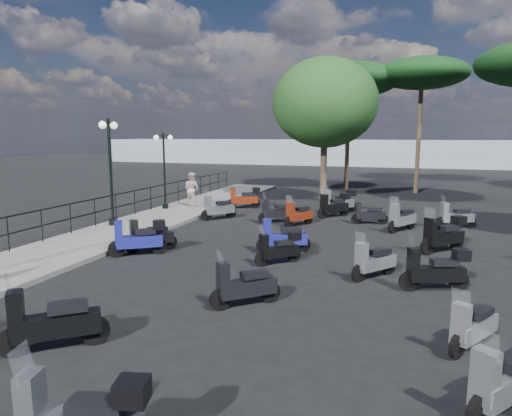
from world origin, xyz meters
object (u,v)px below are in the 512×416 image
(scooter_11, at_px, (244,286))
(scooter_26, at_px, (455,217))
(scooter_6, at_px, (51,323))
(scooter_22, at_px, (504,382))
(scooter_20, at_px, (369,214))
(broadleaf_tree, at_px, (325,103))
(pedestrian_far, at_px, (192,189))
(scooter_18, at_px, (444,235))
(lamp_post_1, at_px, (110,165))
(lamp_post_2, at_px, (164,166))
(scooter_23, at_px, (472,327))
(scooter_9, at_px, (334,206))
(scooter_14, at_px, (298,215))
(scooter_3, at_px, (218,209))
(scooter_4, at_px, (244,198))
(scooter_15, at_px, (339,202))
(pine_0, at_px, (422,74))
(pine_2, at_px, (349,80))
(scooter_19, at_px, (402,219))
(scooter_7, at_px, (279,249))
(scooter_13, at_px, (282,238))
(scooter_12, at_px, (374,262))
(scooter_2, at_px, (150,237))
(scooter_1, at_px, (138,239))
(scooter_17, at_px, (435,270))
(scooter_8, at_px, (276,212))

(scooter_11, xyz_separation_m, scooter_26, (5.15, 10.59, -0.00))
(scooter_6, distance_m, scooter_22, 7.05)
(scooter_20, relative_size, broadleaf_tree, 0.19)
(pedestrian_far, relative_size, scooter_20, 1.13)
(broadleaf_tree, bearing_deg, scooter_18, -60.37)
(lamp_post_1, height_order, lamp_post_2, lamp_post_1)
(scooter_6, relative_size, scooter_23, 1.12)
(scooter_9, xyz_separation_m, scooter_14, (-1.08, -2.40, -0.07))
(lamp_post_2, distance_m, scooter_22, 18.09)
(scooter_3, distance_m, scooter_4, 3.22)
(lamp_post_2, bearing_deg, scooter_6, -45.33)
(scooter_6, relative_size, scooter_20, 0.99)
(scooter_6, bearing_deg, scooter_4, -31.95)
(scooter_15, xyz_separation_m, pine_0, (3.60, 9.05, 6.83))
(pine_2, bearing_deg, pedestrian_far, -121.30)
(scooter_19, bearing_deg, pine_0, -62.30)
(scooter_4, relative_size, scooter_6, 1.08)
(scooter_7, bearing_deg, scooter_11, 138.81)
(scooter_22, bearing_deg, lamp_post_1, 2.42)
(scooter_14, relative_size, pine_2, 0.17)
(pine_2, bearing_deg, scooter_22, -77.99)
(scooter_20, bearing_deg, scooter_3, 84.97)
(scooter_7, distance_m, broadleaf_tree, 13.77)
(pedestrian_far, relative_size, scooter_23, 1.28)
(pine_0, bearing_deg, scooter_20, -99.90)
(scooter_3, bearing_deg, scooter_19, -142.00)
(pedestrian_far, xyz_separation_m, scooter_18, (11.40, -5.23, -0.44))
(pedestrian_far, distance_m, scooter_13, 9.55)
(scooter_15, relative_size, scooter_22, 1.14)
(pedestrian_far, relative_size, scooter_22, 1.21)
(scooter_11, relative_size, pine_2, 0.16)
(lamp_post_1, distance_m, scooter_12, 10.97)
(scooter_3, bearing_deg, scooter_12, 176.42)
(lamp_post_2, relative_size, pine_2, 0.43)
(scooter_15, relative_size, scooter_18, 1.08)
(scooter_22, distance_m, broadleaf_tree, 20.27)
(scooter_2, distance_m, scooter_20, 9.26)
(scooter_13, bearing_deg, scooter_14, -19.70)
(scooter_4, xyz_separation_m, broadleaf_tree, (3.35, 3.69, 4.86))
(scooter_1, height_order, scooter_6, scooter_6)
(scooter_14, bearing_deg, scooter_19, -146.14)
(scooter_11, distance_m, broadleaf_tree, 16.99)
(scooter_6, distance_m, scooter_17, 8.38)
(lamp_post_2, height_order, scooter_23, lamp_post_2)
(scooter_12, bearing_deg, scooter_1, 36.90)
(scooter_8, bearing_deg, scooter_14, -140.10)
(scooter_6, xyz_separation_m, scooter_11, (2.44, 2.99, -0.05))
(scooter_13, distance_m, broadleaf_tree, 12.57)
(scooter_1, distance_m, pine_2, 20.55)
(scooter_7, xyz_separation_m, scooter_18, (4.60, 2.95, 0.11))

